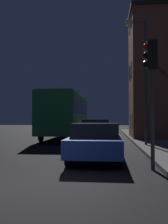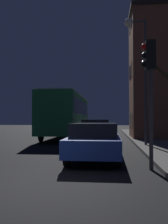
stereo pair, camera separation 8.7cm
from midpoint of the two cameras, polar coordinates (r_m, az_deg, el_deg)
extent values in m
plane|color=black|center=(5.76, -15.75, -17.09)|extent=(120.00, 120.00, 0.00)
cube|color=brown|center=(20.67, 16.25, 7.95)|extent=(4.12, 3.99, 9.65)
cube|color=black|center=(22.05, 16.14, 20.81)|extent=(4.36, 4.23, 0.30)
cube|color=beige|center=(19.38, 10.67, -1.63)|extent=(0.03, 0.70, 1.10)
cube|color=beige|center=(20.82, 10.33, -1.64)|extent=(0.03, 0.70, 1.10)
cube|color=beige|center=(19.76, 10.61, 9.54)|extent=(0.03, 0.70, 1.10)
cube|color=black|center=(21.17, 10.27, 8.78)|extent=(0.03, 0.70, 1.10)
cube|color=beige|center=(20.84, 10.55, 19.91)|extent=(0.03, 0.70, 1.10)
cube|color=beige|center=(22.18, 10.22, 18.55)|extent=(0.03, 0.70, 1.10)
cylinder|color=#38383A|center=(14.27, 13.73, 6.77)|extent=(0.14, 0.14, 6.96)
cylinder|color=#38383A|center=(15.08, 11.84, 19.60)|extent=(0.90, 0.09, 0.09)
sphere|color=#F4EAC6|center=(15.02, 10.03, 19.47)|extent=(0.46, 0.46, 0.46)
cylinder|color=#38383A|center=(7.88, 15.08, -1.67)|extent=(0.12, 0.12, 3.06)
cube|color=black|center=(8.12, 14.97, 12.46)|extent=(0.30, 0.24, 0.90)
sphere|color=red|center=(8.16, 13.67, 14.34)|extent=(0.20, 0.20, 0.20)
sphere|color=black|center=(8.09, 13.68, 12.50)|extent=(0.20, 0.20, 0.20)
sphere|color=black|center=(8.03, 13.70, 10.63)|extent=(0.20, 0.20, 0.20)
cylinder|color=#382819|center=(11.22, 17.84, 8.12)|extent=(1.31, 0.42, 1.16)
cube|color=#1E6B33|center=(20.16, -4.22, -0.57)|extent=(2.54, 9.91, 2.90)
cube|color=black|center=(20.18, -4.22, 0.92)|extent=(2.56, 9.12, 1.04)
cube|color=#B2B2B2|center=(20.25, -4.21, 3.71)|extent=(2.41, 9.42, 0.12)
cylinder|color=black|center=(23.22, 0.03, -4.30)|extent=(0.18, 0.96, 0.96)
cylinder|color=black|center=(23.57, -5.70, -4.25)|extent=(0.18, 0.96, 0.96)
cylinder|color=black|center=(16.83, -2.17, -5.29)|extent=(0.18, 0.96, 0.96)
cylinder|color=black|center=(17.31, -9.95, -5.17)|extent=(0.18, 0.96, 0.96)
cube|color=navy|center=(9.65, 2.54, -7.17)|extent=(1.84, 4.72, 0.59)
cube|color=black|center=(9.38, 2.46, -4.05)|extent=(1.62, 2.45, 0.48)
cylinder|color=black|center=(11.20, 7.28, -7.91)|extent=(0.18, 0.64, 0.64)
cylinder|color=black|center=(11.28, -1.27, -7.88)|extent=(0.18, 0.64, 0.64)
cylinder|color=black|center=(8.16, 7.86, -10.24)|extent=(0.18, 0.64, 0.64)
cylinder|color=black|center=(8.27, -3.91, -10.14)|extent=(0.18, 0.64, 0.64)
cube|color=#B7BABF|center=(16.46, 2.62, -4.82)|extent=(1.89, 3.83, 0.70)
cube|color=black|center=(16.25, 2.58, -2.69)|extent=(1.66, 1.99, 0.54)
cylinder|color=black|center=(17.70, 5.62, -5.72)|extent=(0.18, 0.58, 0.58)
cylinder|color=black|center=(17.78, 0.08, -5.71)|extent=(0.18, 0.58, 0.58)
cylinder|color=black|center=(15.22, 5.60, -6.38)|extent=(0.18, 0.58, 0.58)
cylinder|color=black|center=(15.32, -0.85, -6.36)|extent=(0.18, 0.58, 0.58)
camera|label=1|loc=(0.04, -90.14, 0.00)|focal=40.00mm
camera|label=2|loc=(0.04, 89.86, 0.00)|focal=40.00mm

